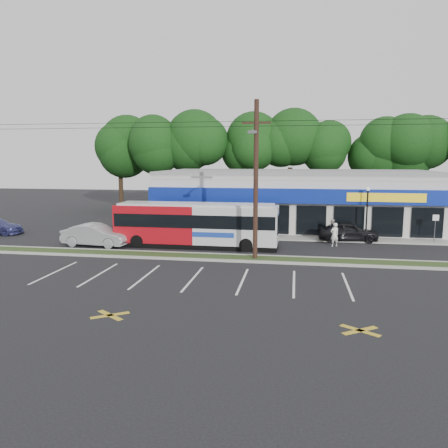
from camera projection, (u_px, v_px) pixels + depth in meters
name	position (u px, v px, depth m)	size (l,w,h in m)	color
ground	(206.00, 262.00, 27.50)	(120.00, 120.00, 0.00)	black
grass_strip	(209.00, 257.00, 28.47)	(40.00, 1.60, 0.12)	#273616
curb_south	(207.00, 260.00, 27.64)	(40.00, 0.25, 0.14)	#9E9E93
curb_north	(212.00, 254.00, 29.30)	(40.00, 0.25, 0.14)	#9E9E93
sidewalk	(289.00, 238.00, 35.47)	(32.00, 2.20, 0.10)	#9E9E93
strip_mall	(296.00, 198.00, 41.76)	(25.00, 12.55, 5.30)	beige
utility_pole	(253.00, 175.00, 27.15)	(50.00, 2.77, 10.00)	black
lamp_post	(367.00, 207.00, 33.93)	(0.30, 0.30, 4.25)	black
sign_post	(435.00, 223.00, 33.07)	(0.45, 0.10, 2.23)	#59595E
tree_line	(284.00, 141.00, 50.98)	(46.76, 6.76, 11.83)	black
metrobus	(196.00, 224.00, 31.90)	(11.96, 2.62, 3.21)	#A40C16
car_dark	(348.00, 231.00, 34.14)	(1.85, 4.60, 1.57)	black
car_silver	(96.00, 235.00, 32.24)	(1.75, 5.01, 1.65)	#9B9EA2
pedestrian_a	(335.00, 235.00, 32.10)	(0.64, 0.42, 1.77)	white
pedestrian_b	(332.00, 230.00, 34.33)	(0.84, 0.65, 1.73)	beige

